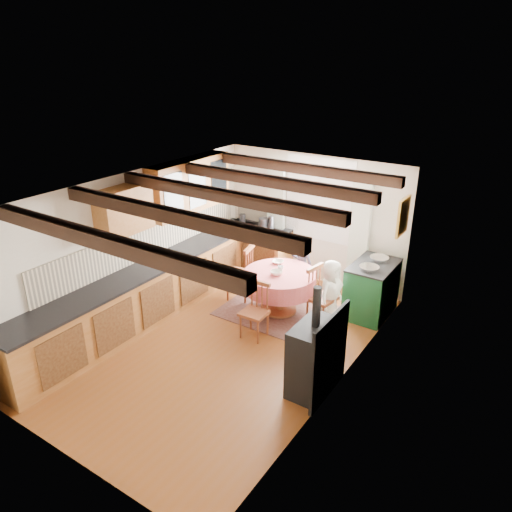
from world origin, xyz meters
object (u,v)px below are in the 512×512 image
Objects in this scene: chair_left at (240,272)px; aga_range at (372,289)px; chair_right at (322,296)px; child_right at (330,293)px; cup at (281,269)px; dining_table at (280,292)px; chair_near at (254,311)px; child_far at (301,265)px; cast_iron_stove at (315,340)px.

chair_left is 2.27m from aga_range.
child_right is (0.11, 0.06, 0.07)m from chair_right.
cup is (0.83, -0.00, 0.27)m from chair_left.
aga_range is (1.29, 0.80, 0.09)m from dining_table.
chair_near is 0.81× the size of child_right.
aga_range is 0.91× the size of child_right.
cup is (-0.09, 0.92, 0.33)m from chair_near.
child_far reaches higher than dining_table.
chair_left is 1.71m from child_right.
dining_table is 11.94× the size of cup.
cast_iron_stove reaches higher than cup.
chair_right is at bearing -126.49° from aga_range.
chair_right is at bearing 112.59° from cast_iron_stove.
chair_left is 9.99× the size of cup.
cup is at bearing 114.67° from dining_table.
aga_range is (1.23, 1.67, 0.01)m from chair_near.
child_far reaches higher than aga_range.
cup is at bearing 99.21° from child_right.
cast_iron_stove is (0.66, -1.58, 0.27)m from chair_right.
cast_iron_stove is at bearing 116.69° from child_far.
cast_iron_stove is at bearing -47.16° from dining_table.
cast_iron_stove reaches higher than child_right.
child_far is (-1.33, 0.01, 0.09)m from aga_range.
dining_table is at bearing -65.33° from cup.
child_right reaches higher than chair_left.
child_right is at bearing 137.38° from child_far.
child_far is at bearing 56.11° from chair_right.
chair_left is 0.92× the size of child_far.
aga_range is 0.81m from child_right.
dining_table is 0.83m from child_far.
chair_right is 0.92m from aga_range.
child_far is at bearing 90.99° from cup.
chair_right is 0.87× the size of child_far.
aga_range is at bearing 174.66° from child_far.
cup is (-1.43, 1.56, 0.03)m from cast_iron_stove.
chair_near is 1.51m from cast_iron_stove.
cast_iron_stove is 14.75× the size of cup.
aga_range reaches higher than dining_table.
chair_right is at bearing 131.34° from child_far.
cast_iron_stove is 2.11m from cup.
cup is (-0.02, 0.05, 0.41)m from dining_table.
cast_iron_stove is at bearing -87.28° from aga_range.
cast_iron_stove is (2.25, -1.56, 0.24)m from chair_left.
cast_iron_stove is (0.11, -2.32, 0.29)m from aga_range.
chair_left is 1.05× the size of chair_right.
chair_left reaches higher than dining_table.
child_right is at bearing 79.59° from chair_left.
child_right reaches higher than chair_near.
child_right is 0.92m from cup.
child_far is 0.79m from cup.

